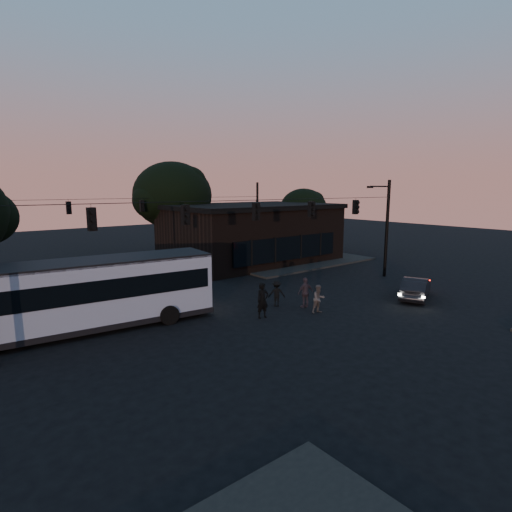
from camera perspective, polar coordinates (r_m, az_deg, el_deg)
ground at (r=20.87m, az=6.98°, el=-9.60°), size 120.00×120.00×0.00m
sidewalk_far_right at (r=38.71m, az=4.62°, el=-0.49°), size 14.00×10.00×0.15m
building at (r=37.88m, az=-0.69°, el=3.35°), size 15.40×10.41×5.40m
tree_behind at (r=40.07m, az=-11.84°, el=8.48°), size 7.60×7.60×9.43m
tree_right at (r=45.22m, az=6.78°, el=6.75°), size 5.20×5.20×6.86m
signal_rig_near at (r=22.80m, az=0.00°, el=3.59°), size 26.24×0.30×7.50m
signal_rig_far at (r=36.66m, az=-15.90°, el=5.12°), size 26.24×0.30×7.50m
bus at (r=20.98m, az=-23.15°, el=-4.69°), size 12.48×4.09×3.45m
car at (r=27.12m, az=21.85°, el=-4.23°), size 4.34×2.94×1.35m
pedestrian_a at (r=21.36m, az=0.96°, el=-6.37°), size 0.76×0.55×1.92m
pedestrian_b at (r=22.52m, az=8.95°, el=-6.07°), size 0.87×0.74×1.60m
pedestrian_c at (r=23.40m, az=7.07°, el=-5.19°), size 1.10×0.59×1.78m
pedestrian_d at (r=23.53m, az=2.97°, el=-5.33°), size 1.15×1.06×1.55m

